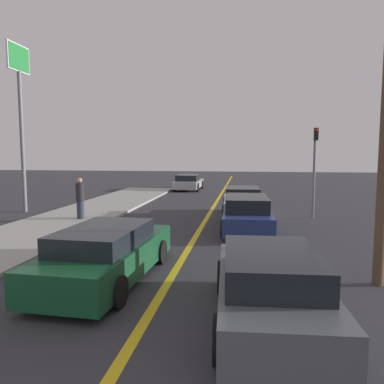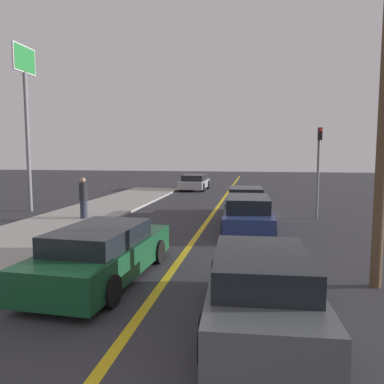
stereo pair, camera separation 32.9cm
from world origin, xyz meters
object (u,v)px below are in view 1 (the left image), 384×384
car_near_right_lane (270,288)px  roadside_sign (20,92)px  traffic_light (315,163)px  car_oncoming_far (188,182)px  car_ahead_center (107,254)px  car_far_distant (246,214)px  pedestrian_mid_group (80,198)px  car_parked_left_lot (242,202)px

car_near_right_lane → roadside_sign: size_ratio=0.53×
traffic_light → roadside_sign: 14.53m
car_near_right_lane → car_oncoming_far: bearing=99.2°
car_oncoming_far → car_near_right_lane: bearing=-77.2°
traffic_light → car_near_right_lane: bearing=-103.2°
car_ahead_center → traffic_light: 11.42m
car_far_distant → roadside_sign: (-11.09, 2.95, 5.33)m
car_far_distant → traffic_light: bearing=44.0°
car_near_right_lane → traffic_light: 11.62m
car_near_right_lane → pedestrian_mid_group: (-7.55, 8.91, 0.35)m
car_far_distant → car_oncoming_far: (-4.62, 15.35, -0.03)m
car_near_right_lane → roadside_sign: 16.77m
car_ahead_center → car_oncoming_far: car_ahead_center is taller
pedestrian_mid_group → traffic_light: (10.18, 2.26, 1.49)m
car_parked_left_lot → car_far_distant: bearing=-89.2°
car_far_distant → roadside_sign: bearing=163.3°
car_parked_left_lot → traffic_light: (3.21, -0.17, 1.85)m
car_near_right_lane → traffic_light: traffic_light is taller
car_ahead_center → car_far_distant: 7.05m
car_oncoming_far → pedestrian_mid_group: (-2.54, -14.50, 0.41)m
car_parked_left_lot → traffic_light: bearing=-5.6°
car_near_right_lane → pedestrian_mid_group: bearing=127.4°
car_parked_left_lot → roadside_sign: (-10.90, -0.33, 5.31)m
pedestrian_mid_group → car_far_distant: bearing=-6.8°
car_far_distant → car_oncoming_far: bearing=104.9°
car_oncoming_far → pedestrian_mid_group: size_ratio=2.47×
traffic_light → roadside_sign: bearing=-179.3°
car_ahead_center → car_parked_left_lot: car_parked_left_lot is taller
car_far_distant → car_oncoming_far: car_far_distant is taller
car_parked_left_lot → pedestrian_mid_group: (-6.97, -2.43, 0.35)m
car_near_right_lane → car_parked_left_lot: bearing=90.0°
traffic_light → car_ahead_center: bearing=-123.7°
car_parked_left_lot → roadside_sign: bearing=179.3°
car_oncoming_far → roadside_sign: (-6.47, -12.40, 5.36)m
car_far_distant → car_near_right_lane: bearing=-89.0°
car_far_distant → car_oncoming_far: size_ratio=1.09×
roadside_sign → car_parked_left_lot: bearing=1.8°
traffic_light → roadside_sign: roadside_sign is taller
roadside_sign → car_near_right_lane: bearing=-43.8°
car_oncoming_far → roadside_sign: 14.98m
car_near_right_lane → car_ahead_center: bearing=150.8°
car_ahead_center → roadside_sign: bearing=133.4°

